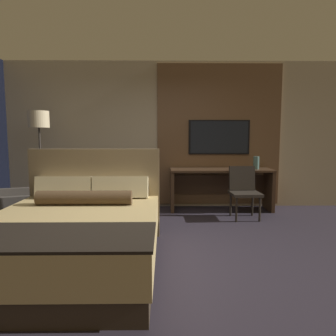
% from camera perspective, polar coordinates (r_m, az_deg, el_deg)
% --- Properties ---
extents(ground_plane, '(16.00, 16.00, 0.00)m').
position_cam_1_polar(ground_plane, '(3.54, -1.21, -16.99)').
color(ground_plane, '#28232D').
extents(wall_back_tv_panel, '(7.20, 0.09, 2.80)m').
position_cam_1_polar(wall_back_tv_panel, '(5.85, 0.45, 6.26)').
color(wall_back_tv_panel, '#BCAD8E').
rests_on(wall_back_tv_panel, ground_plane).
extents(bed, '(1.76, 2.11, 1.22)m').
position_cam_1_polar(bed, '(3.42, -17.19, -12.09)').
color(bed, '#33281E').
rests_on(bed, ground_plane).
extents(desk, '(1.88, 0.56, 0.78)m').
position_cam_1_polar(desk, '(5.71, 9.96, -2.60)').
color(desk, '#422D1E').
rests_on(desk, ground_plane).
extents(tv, '(1.17, 0.04, 0.66)m').
position_cam_1_polar(tv, '(5.87, 9.70, 5.81)').
color(tv, black).
extents(desk_chair, '(0.50, 0.50, 0.87)m').
position_cam_1_polar(desk_chair, '(5.25, 14.20, -3.63)').
color(desk_chair, '#28231E').
rests_on(desk_chair, ground_plane).
extents(armchair_by_window, '(1.03, 1.06, 0.76)m').
position_cam_1_polar(armchair_by_window, '(5.23, -28.02, -7.13)').
color(armchair_by_window, '#47423D').
rests_on(armchair_by_window, ground_plane).
extents(floor_lamp, '(0.34, 0.34, 1.81)m').
position_cam_1_polar(floor_lamp, '(5.56, -23.34, 7.01)').
color(floor_lamp, '#282623').
rests_on(floor_lamp, ground_plane).
extents(vase_tall, '(0.11, 0.11, 0.23)m').
position_cam_1_polar(vase_tall, '(5.77, 16.44, 0.98)').
color(vase_tall, '#4C706B').
rests_on(vase_tall, desk).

